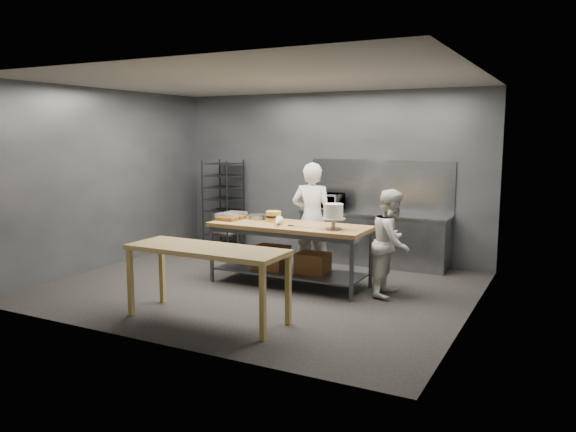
# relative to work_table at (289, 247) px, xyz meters

# --- Properties ---
(ground) EXTENTS (6.00, 6.00, 0.00)m
(ground) POSITION_rel_work_table_xyz_m (-0.32, -0.31, -0.57)
(ground) COLOR black
(ground) RESTS_ON ground
(back_wall) EXTENTS (6.00, 0.04, 3.00)m
(back_wall) POSITION_rel_work_table_xyz_m (-0.32, 2.19, 0.93)
(back_wall) COLOR #4C4F54
(back_wall) RESTS_ON ground
(work_table) EXTENTS (2.40, 0.90, 0.92)m
(work_table) POSITION_rel_work_table_xyz_m (0.00, 0.00, 0.00)
(work_table) COLOR #95663B
(work_table) RESTS_ON ground
(near_counter) EXTENTS (2.00, 0.70, 0.90)m
(near_counter) POSITION_rel_work_table_xyz_m (-0.13, -1.90, 0.24)
(near_counter) COLOR olive
(near_counter) RESTS_ON ground
(back_counter) EXTENTS (2.60, 0.60, 0.90)m
(back_counter) POSITION_rel_work_table_xyz_m (0.68, 1.87, -0.12)
(back_counter) COLOR slate
(back_counter) RESTS_ON ground
(splashback_panel) EXTENTS (2.60, 0.02, 0.90)m
(splashback_panel) POSITION_rel_work_table_xyz_m (0.68, 2.17, 0.78)
(splashback_panel) COLOR slate
(splashback_panel) RESTS_ON back_counter
(speed_rack) EXTENTS (0.61, 0.66, 1.75)m
(speed_rack) POSITION_rel_work_table_xyz_m (-2.37, 1.79, 0.28)
(speed_rack) COLOR black
(speed_rack) RESTS_ON ground
(chef_behind) EXTENTS (0.72, 0.53, 1.81)m
(chef_behind) POSITION_rel_work_table_xyz_m (0.06, 0.69, 0.33)
(chef_behind) COLOR white
(chef_behind) RESTS_ON ground
(chef_right) EXTENTS (0.59, 0.74, 1.49)m
(chef_right) POSITION_rel_work_table_xyz_m (1.52, 0.17, 0.17)
(chef_right) COLOR silver
(chef_right) RESTS_ON ground
(microwave) EXTENTS (0.54, 0.37, 0.30)m
(microwave) POSITION_rel_work_table_xyz_m (-0.20, 1.87, 0.48)
(microwave) COLOR black
(microwave) RESTS_ON back_counter
(frosted_cake_stand) EXTENTS (0.34, 0.34, 0.36)m
(frosted_cake_stand) POSITION_rel_work_table_xyz_m (0.76, -0.12, 0.58)
(frosted_cake_stand) COLOR #A69E85
(frosted_cake_stand) RESTS_ON work_table
(layer_cake) EXTENTS (0.23, 0.23, 0.16)m
(layer_cake) POSITION_rel_work_table_xyz_m (-0.33, 0.11, 0.43)
(layer_cake) COLOR gold
(layer_cake) RESTS_ON work_table
(cake_pans) EXTENTS (0.52, 0.29, 0.07)m
(cake_pans) POSITION_rel_work_table_xyz_m (-0.56, 0.22, 0.39)
(cake_pans) COLOR gray
(cake_pans) RESTS_ON work_table
(piping_bag) EXTENTS (0.25, 0.40, 0.12)m
(piping_bag) POSITION_rel_work_table_xyz_m (-0.08, -0.20, 0.41)
(piping_bag) COLOR silver
(piping_bag) RESTS_ON work_table
(offset_spatula) EXTENTS (0.36, 0.02, 0.02)m
(offset_spatula) POSITION_rel_work_table_xyz_m (0.20, -0.15, 0.35)
(offset_spatula) COLOR slate
(offset_spatula) RESTS_ON work_table
(pastry_clamshells) EXTENTS (0.32, 0.44, 0.11)m
(pastry_clamshells) POSITION_rel_work_table_xyz_m (-1.01, -0.01, 0.40)
(pastry_clamshells) COLOR #975C1E
(pastry_clamshells) RESTS_ON work_table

